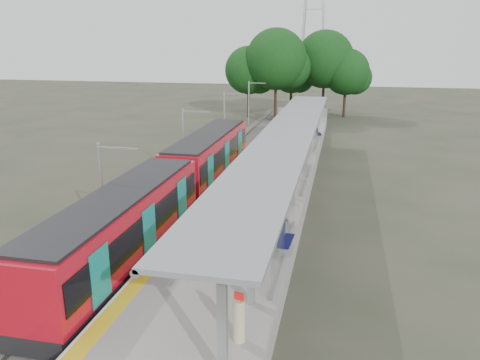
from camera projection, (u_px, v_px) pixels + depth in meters
name	position (u px, v px, depth m)	size (l,w,h in m)	color
ground	(180.00, 354.00, 15.50)	(200.00, 200.00, 0.00)	#474438
trackbed	(212.00, 178.00, 35.11)	(3.00, 70.00, 0.24)	#59544C
platform	(271.00, 176.00, 34.08)	(6.00, 50.00, 1.00)	gray
tactile_strip	(237.00, 168.00, 34.46)	(0.60, 50.00, 0.02)	gold
end_fence	(302.00, 112.00, 57.12)	(6.00, 0.10, 1.20)	#9EA0A5
train	(175.00, 182.00, 27.24)	(2.74, 27.60, 3.62)	black
canopy	(289.00, 137.00, 29.12)	(3.27, 38.00, 3.66)	#9EA0A5
tree_cluster	(298.00, 64.00, 62.26)	(18.94, 13.51, 11.66)	#382316
catenary_masts	(185.00, 143.00, 33.73)	(2.08, 48.16, 5.40)	#9EA0A5
bench_near	(284.00, 239.00, 20.64)	(0.59, 1.65, 1.11)	#101350
bench_mid	(278.00, 214.00, 23.72)	(0.99, 1.55, 1.02)	#101350
bench_far	(318.00, 133.00, 44.83)	(0.70, 1.47, 0.97)	#101350
info_pillar_near	(239.00, 320.00, 14.36)	(0.38, 0.38, 1.68)	beige
info_pillar_far	(284.00, 154.00, 34.85)	(0.45, 0.45, 1.99)	beige
litter_bin	(285.00, 194.00, 27.02)	(0.44, 0.44, 0.90)	#9EA0A5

